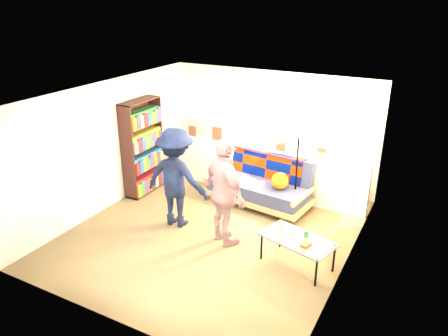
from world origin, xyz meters
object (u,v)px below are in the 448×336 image
object	(u,v)px
floor_lamp	(299,153)
bookshelf	(143,150)
futon_sofa	(261,184)
person_left	(176,178)
person_right	(225,193)
coffee_table	(298,241)

from	to	relation	value
floor_lamp	bookshelf	bearing A→B (deg)	-168.84
futon_sofa	person_left	distance (m)	1.83
person_left	person_right	size ratio (longest dim) A/B	0.98
futon_sofa	coffee_table	size ratio (longest dim) A/B	1.73
futon_sofa	bookshelf	distance (m)	2.48
person_left	person_right	distance (m)	1.05
coffee_table	person_left	bearing A→B (deg)	174.55
coffee_table	person_right	distance (m)	1.36
bookshelf	floor_lamp	world-z (taller)	bookshelf
futon_sofa	person_left	xyz separation A→B (m)	(-0.98, -1.47, 0.49)
bookshelf	person_right	distance (m)	2.62
futon_sofa	floor_lamp	bearing A→B (deg)	-1.32
futon_sofa	floor_lamp	xyz separation A→B (m)	(0.72, -0.02, 0.77)
person_left	person_right	xyz separation A→B (m)	(1.04, -0.16, 0.02)
coffee_table	person_right	world-z (taller)	person_right
coffee_table	person_right	bearing A→B (deg)	177.23
futon_sofa	person_right	size ratio (longest dim) A/B	1.16
futon_sofa	bookshelf	bearing A→B (deg)	-165.19
bookshelf	person_right	xyz separation A→B (m)	(2.41, -1.00, 0.01)
futon_sofa	coffee_table	distance (m)	2.15
person_right	bookshelf	bearing A→B (deg)	8.18
bookshelf	person_left	xyz separation A→B (m)	(1.38, -0.85, -0.01)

